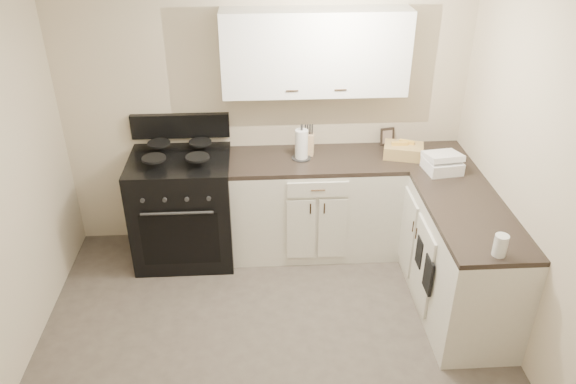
{
  "coord_description": "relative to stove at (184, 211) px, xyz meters",
  "views": [
    {
      "loc": [
        -0.07,
        -2.92,
        3.13
      ],
      "look_at": [
        0.15,
        0.85,
        0.98
      ],
      "focal_mm": 35.0,
      "sensor_mm": 36.0,
      "label": 1
    }
  ],
  "objects": [
    {
      "name": "floor",
      "position": [
        0.76,
        -1.48,
        -0.46
      ],
      "size": [
        3.6,
        3.6,
        0.0
      ],
      "primitive_type": "plane",
      "color": "#473F38",
      "rests_on": "ground"
    },
    {
      "name": "ceiling",
      "position": [
        0.76,
        -1.48,
        2.04
      ],
      "size": [
        3.6,
        3.6,
        0.0
      ],
      "primitive_type": "plane",
      "color": "white",
      "rests_on": "wall_back"
    },
    {
      "name": "wall_back",
      "position": [
        0.76,
        0.32,
        0.79
      ],
      "size": [
        3.6,
        0.0,
        3.6
      ],
      "primitive_type": "plane",
      "rotation": [
        1.57,
        0.0,
        0.0
      ],
      "color": "beige",
      "rests_on": "ground"
    },
    {
      "name": "wall_right",
      "position": [
        2.56,
        -1.48,
        0.79
      ],
      "size": [
        0.0,
        3.6,
        3.6
      ],
      "primitive_type": "plane",
      "rotation": [
        1.57,
        0.0,
        -1.57
      ],
      "color": "beige",
      "rests_on": "ground"
    },
    {
      "name": "base_cabinets_back",
      "position": [
        1.18,
        0.02,
        -0.01
      ],
      "size": [
        1.55,
        0.6,
        0.9
      ],
      "primitive_type": "cube",
      "color": "silver",
      "rests_on": "floor"
    },
    {
      "name": "base_cabinets_right",
      "position": [
        2.26,
        -0.63,
        -0.01
      ],
      "size": [
        0.6,
        1.9,
        0.9
      ],
      "primitive_type": "cube",
      "color": "silver",
      "rests_on": "floor"
    },
    {
      "name": "countertop_back",
      "position": [
        1.18,
        0.02,
        0.46
      ],
      "size": [
        1.55,
        0.6,
        0.04
      ],
      "primitive_type": "cube",
      "color": "black",
      "rests_on": "base_cabinets_back"
    },
    {
      "name": "countertop_right",
      "position": [
        2.26,
        -0.63,
        0.46
      ],
      "size": [
        0.6,
        1.9,
        0.04
      ],
      "primitive_type": "cube",
      "color": "black",
      "rests_on": "base_cabinets_right"
    },
    {
      "name": "upper_cabinets",
      "position": [
        1.18,
        0.18,
        1.38
      ],
      "size": [
        1.55,
        0.3,
        0.7
      ],
      "primitive_type": "cube",
      "color": "white",
      "rests_on": "wall_back"
    },
    {
      "name": "stove",
      "position": [
        0.0,
        0.0,
        0.0
      ],
      "size": [
        0.87,
        0.75,
        1.06
      ],
      "primitive_type": "cube",
      "color": "black",
      "rests_on": "floor"
    },
    {
      "name": "knife_block",
      "position": [
        1.13,
        0.11,
        0.58
      ],
      "size": [
        0.1,
        0.1,
        0.2
      ],
      "primitive_type": "cube",
      "rotation": [
        0.0,
        0.0,
        -0.17
      ],
      "color": "#D2B681",
      "rests_on": "countertop_back"
    },
    {
      "name": "paper_towel",
      "position": [
        1.07,
        0.04,
        0.61
      ],
      "size": [
        0.12,
        0.12,
        0.27
      ],
      "primitive_type": "cylinder",
      "rotation": [
        0.0,
        0.0,
        -0.07
      ],
      "color": "white",
      "rests_on": "countertop_back"
    },
    {
      "name": "picture_frame",
      "position": [
        1.88,
        0.28,
        0.56
      ],
      "size": [
        0.13,
        0.07,
        0.16
      ],
      "primitive_type": "cube",
      "rotation": [
        -0.14,
        0.0,
        0.2
      ],
      "color": "black",
      "rests_on": "countertop_back"
    },
    {
      "name": "wicker_basket",
      "position": [
        1.97,
        0.02,
        0.54
      ],
      "size": [
        0.38,
        0.31,
        0.11
      ],
      "primitive_type": "cube",
      "rotation": [
        0.0,
        0.0,
        -0.27
      ],
      "color": "tan",
      "rests_on": "countertop_right"
    },
    {
      "name": "countertop_grill",
      "position": [
        2.23,
        -0.27,
        0.53
      ],
      "size": [
        0.31,
        0.3,
        0.1
      ],
      "primitive_type": "cube",
      "rotation": [
        0.0,
        0.0,
        0.14
      ],
      "color": "white",
      "rests_on": "countertop_right"
    },
    {
      "name": "glass_jar",
      "position": [
        2.25,
        -1.48,
        0.56
      ],
      "size": [
        0.12,
        0.12,
        0.15
      ],
      "primitive_type": "cylinder",
      "rotation": [
        0.0,
        0.0,
        0.39
      ],
      "color": "silver",
      "rests_on": "countertop_right"
    },
    {
      "name": "oven_mitt_near",
      "position": [
        1.93,
        -1.12,
        0.05
      ],
      "size": [
        0.02,
        0.17,
        0.29
      ],
      "primitive_type": "cube",
      "color": "black",
      "rests_on": "base_cabinets_right"
    },
    {
      "name": "oven_mitt_far",
      "position": [
        1.93,
        -0.86,
        0.07
      ],
      "size": [
        0.02,
        0.14,
        0.24
      ],
      "primitive_type": "cube",
      "color": "black",
      "rests_on": "base_cabinets_right"
    }
  ]
}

